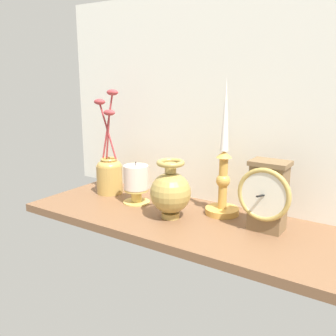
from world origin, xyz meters
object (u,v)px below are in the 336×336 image
(candlestick_tall_left, at_px, (223,175))
(brass_vase_bulbous, at_px, (171,191))
(pillar_candle_front, at_px, (136,182))
(mantel_clock, at_px, (267,195))
(brass_vase_jar, at_px, (109,170))

(candlestick_tall_left, relative_size, brass_vase_bulbous, 2.35)
(pillar_candle_front, bearing_deg, candlestick_tall_left, 12.32)
(mantel_clock, bearing_deg, pillar_candle_front, -178.65)
(mantel_clock, xyz_separation_m, brass_vase_bulbous, (-0.26, -0.06, -0.02))
(mantel_clock, height_order, brass_vase_jar, brass_vase_jar)
(brass_vase_bulbous, bearing_deg, candlestick_tall_left, 45.09)
(mantel_clock, height_order, pillar_candle_front, mantel_clock)
(brass_vase_bulbous, bearing_deg, mantel_clock, 13.06)
(mantel_clock, xyz_separation_m, candlestick_tall_left, (-0.15, 0.05, 0.02))
(brass_vase_bulbous, xyz_separation_m, pillar_candle_front, (-0.16, 0.05, -0.01))
(mantel_clock, distance_m, brass_vase_bulbous, 0.27)
(brass_vase_jar, bearing_deg, mantel_clock, -2.03)
(brass_vase_jar, bearing_deg, pillar_candle_front, -12.05)
(brass_vase_jar, xyz_separation_m, pillar_candle_front, (0.14, -0.03, -0.01))
(brass_vase_bulbous, height_order, brass_vase_jar, brass_vase_jar)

